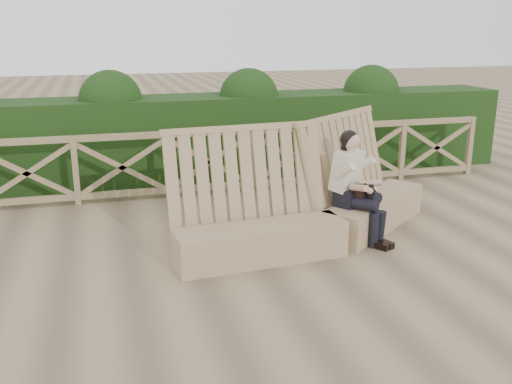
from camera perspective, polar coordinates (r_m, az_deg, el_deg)
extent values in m
plane|color=brown|center=(6.48, 1.62, -8.58)|extent=(60.00, 60.00, 0.00)
cube|color=#8B734F|center=(6.86, 0.47, -5.09)|extent=(2.11, 0.66, 0.44)
cube|color=#8B734F|center=(6.92, -0.31, 0.12)|extent=(2.10, 0.60, 1.56)
cube|color=#8B734F|center=(8.15, 11.70, -1.95)|extent=(1.95, 1.65, 0.44)
cube|color=#8B734F|center=(8.10, 10.21, 2.26)|extent=(1.92, 1.61, 1.56)
cube|color=black|center=(7.60, 9.28, -0.49)|extent=(0.46, 0.43, 0.23)
cube|color=beige|center=(7.53, 9.06, 2.15)|extent=(0.51, 0.48, 0.55)
sphere|color=tan|center=(7.42, 9.54, 5.04)|extent=(0.30, 0.30, 0.22)
sphere|color=black|center=(7.44, 9.30, 5.24)|extent=(0.33, 0.33, 0.24)
cylinder|color=black|center=(7.42, 10.33, -1.11)|extent=(0.40, 0.48, 0.16)
cylinder|color=black|center=(7.55, 10.86, -0.27)|extent=(0.40, 0.49, 0.17)
cylinder|color=black|center=(7.41, 11.69, -3.80)|extent=(0.17, 0.17, 0.44)
cylinder|color=black|center=(7.51, 12.29, -3.57)|extent=(0.17, 0.17, 0.44)
cube|color=black|center=(7.43, 12.24, -5.27)|extent=(0.22, 0.26, 0.08)
cube|color=black|center=(7.51, 12.76, -5.07)|extent=(0.22, 0.26, 0.08)
cube|color=black|center=(7.50, 10.61, 0.04)|extent=(0.30, 0.27, 0.17)
cube|color=black|center=(7.39, 11.67, 0.24)|extent=(0.11, 0.12, 0.12)
cube|color=olive|center=(9.43, -4.71, 5.98)|extent=(10.10, 0.07, 0.10)
cube|color=olive|center=(9.63, -4.59, 0.53)|extent=(10.10, 0.07, 0.10)
cube|color=black|center=(10.64, -5.94, 5.48)|extent=(12.00, 1.20, 1.50)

